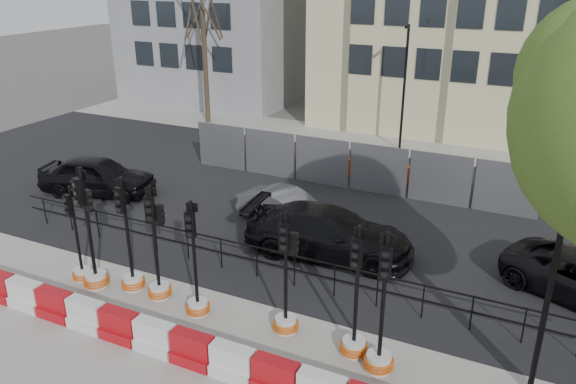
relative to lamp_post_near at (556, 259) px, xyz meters
The scene contains 21 objects.
ground 8.18m from the lamp_post_near, behind, with size 120.00×120.00×0.00m, color #51514C.
sidewalk_near 8.53m from the lamp_post_near, 161.70° to the right, with size 40.00×6.00×0.02m, color gray.
road 11.09m from the lamp_post_near, 134.93° to the left, with size 40.00×14.00×0.03m, color black.
sidewalk_far 18.42m from the lamp_post_near, 114.42° to the left, with size 40.00×4.00×0.02m, color gray.
kerb_railing 8.10m from the lamp_post_near, 167.09° to the left, with size 18.00×0.04×1.00m.
heras_fencing 13.22m from the lamp_post_near, 127.98° to the left, with size 14.33×1.72×2.00m.
lamp_post_far 17.01m from the lamp_post_near, 114.30° to the left, with size 0.12×0.56×6.00m.
lamp_post_near is the anchor object (origin of this frame).
tree_bare_far 24.71m from the lamp_post_near, 139.11° to the left, with size 2.00×2.00×9.00m.
barrier_row 8.34m from the lamp_post_near, 163.09° to the right, with size 16.75×0.50×0.80m.
traffic_signal_a 12.28m from the lamp_post_near, behind, with size 0.57×0.57×2.91m.
traffic_signal_b 11.60m from the lamp_post_near, behind, with size 0.70×0.70×3.58m.
traffic_signal_c 10.64m from the lamp_post_near, behind, with size 0.66×0.66×3.35m.
traffic_signal_d 9.69m from the lamp_post_near, behind, with size 0.65×0.65×3.29m.
traffic_signal_e 8.42m from the lamp_post_near, behind, with size 0.63×0.63×3.20m.
traffic_signal_f 6.12m from the lamp_post_near, behind, with size 0.64×0.64×3.25m.
traffic_signal_g 4.59m from the lamp_post_near, behind, with size 0.65×0.65×3.32m.
traffic_signal_h 4.06m from the lamp_post_near, 167.53° to the right, with size 0.68×0.68×3.44m.
car_a 17.13m from the lamp_post_near, 163.82° to the left, with size 4.81×2.82×1.54m, color black.
car_b 10.09m from the lamp_post_near, 147.19° to the left, with size 3.99×2.12×1.25m, color #56565B.
car_c 7.68m from the lamp_post_near, 147.59° to the left, with size 5.44×2.60×1.53m, color black.
Camera 1 is at (6.96, -11.27, 8.40)m, focal length 35.00 mm.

